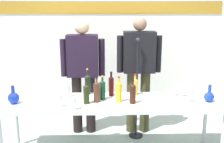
% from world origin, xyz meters
% --- Properties ---
extents(back_wall, '(5.35, 0.11, 3.00)m').
position_xyz_m(back_wall, '(0.00, 1.57, 1.50)').
color(back_wall, white).
rests_on(back_wall, ground).
extents(display_table, '(2.67, 0.67, 0.73)m').
position_xyz_m(display_table, '(0.00, 0.00, 0.67)').
color(display_table, silver).
rests_on(display_table, ground).
extents(decanter_blue_left, '(0.13, 0.13, 0.22)m').
position_xyz_m(decanter_blue_left, '(-1.17, -0.05, 0.80)').
color(decanter_blue_left, '#172E9F').
rests_on(decanter_blue_left, display_table).
extents(decanter_blue_right, '(0.12, 0.12, 0.21)m').
position_xyz_m(decanter_blue_right, '(1.16, -0.05, 0.79)').
color(decanter_blue_right, '#19369C').
rests_on(decanter_blue_right, display_table).
extents(presenter_left, '(0.63, 0.22, 1.68)m').
position_xyz_m(presenter_left, '(-0.40, 0.69, 0.97)').
color(presenter_left, black).
rests_on(presenter_left, ground).
extents(presenter_right, '(0.64, 0.22, 1.70)m').
position_xyz_m(presenter_right, '(0.40, 0.69, 0.98)').
color(presenter_right, '#3A371E').
rests_on(presenter_right, ground).
extents(wine_bottle_0, '(0.07, 0.07, 0.30)m').
position_xyz_m(wine_bottle_0, '(-0.12, 0.07, 0.86)').
color(wine_bottle_0, '#113521').
rests_on(wine_bottle_0, display_table).
extents(wine_bottle_1, '(0.07, 0.07, 0.30)m').
position_xyz_m(wine_bottle_1, '(0.24, -0.08, 0.85)').
color(wine_bottle_1, '#35180E').
rests_on(wine_bottle_1, display_table).
extents(wine_bottle_2, '(0.07, 0.07, 0.34)m').
position_xyz_m(wine_bottle_2, '(-0.31, 0.28, 0.87)').
color(wine_bottle_2, black).
rests_on(wine_bottle_2, display_table).
extents(wine_bottle_3, '(0.07, 0.07, 0.31)m').
position_xyz_m(wine_bottle_3, '(0.08, -0.03, 0.86)').
color(wine_bottle_3, gold).
rests_on(wine_bottle_3, display_table).
extents(wine_bottle_4, '(0.07, 0.07, 0.32)m').
position_xyz_m(wine_bottle_4, '(-0.01, 0.21, 0.86)').
color(wine_bottle_4, '#320806').
rests_on(wine_bottle_4, display_table).
extents(wine_bottle_5, '(0.08, 0.08, 0.31)m').
position_xyz_m(wine_bottle_5, '(-0.19, -0.02, 0.86)').
color(wine_bottle_5, '#49271B').
rests_on(wine_bottle_5, display_table).
extents(wine_bottle_6, '(0.07, 0.07, 0.28)m').
position_xyz_m(wine_bottle_6, '(0.30, 0.23, 0.85)').
color(wine_bottle_6, gold).
rests_on(wine_bottle_6, display_table).
extents(wine_bottle_7, '(0.07, 0.07, 0.31)m').
position_xyz_m(wine_bottle_7, '(-0.31, -0.07, 0.85)').
color(wine_bottle_7, black).
rests_on(wine_bottle_7, display_table).
extents(wine_glass_left_0, '(0.06, 0.06, 0.16)m').
position_xyz_m(wine_glass_left_0, '(-0.56, 0.16, 0.84)').
color(wine_glass_left_0, white).
rests_on(wine_glass_left_0, display_table).
extents(wine_glass_left_1, '(0.07, 0.07, 0.15)m').
position_xyz_m(wine_glass_left_1, '(-0.61, -0.16, 0.84)').
color(wine_glass_left_1, white).
rests_on(wine_glass_left_1, display_table).
extents(wine_glass_left_2, '(0.07, 0.07, 0.15)m').
position_xyz_m(wine_glass_left_2, '(-0.44, -0.27, 0.83)').
color(wine_glass_left_2, white).
rests_on(wine_glass_left_2, display_table).
extents(wine_glass_right_0, '(0.07, 0.07, 0.16)m').
position_xyz_m(wine_glass_right_0, '(0.93, -0.04, 0.84)').
color(wine_glass_right_0, white).
rests_on(wine_glass_right_0, display_table).
extents(wine_glass_right_1, '(0.06, 0.06, 0.16)m').
position_xyz_m(wine_glass_right_1, '(0.79, 0.17, 0.84)').
color(wine_glass_right_1, white).
rests_on(wine_glass_right_1, display_table).
extents(wine_glass_right_2, '(0.07, 0.07, 0.15)m').
position_xyz_m(wine_glass_right_2, '(0.89, 0.15, 0.83)').
color(wine_glass_right_2, white).
rests_on(wine_glass_right_2, display_table).
extents(microphone_stand, '(0.20, 0.20, 1.43)m').
position_xyz_m(microphone_stand, '(0.36, 0.50, 0.47)').
color(microphone_stand, black).
rests_on(microphone_stand, ground).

